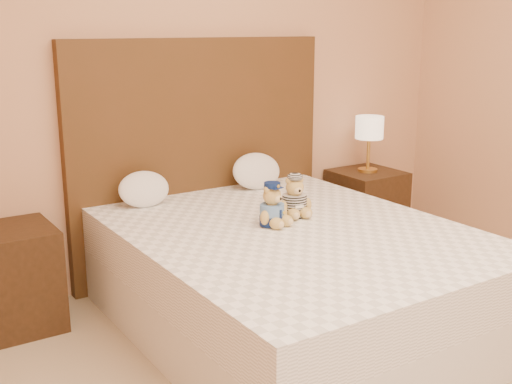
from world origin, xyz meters
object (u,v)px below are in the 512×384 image
(nightstand_right, at_px, (366,208))
(pillow_right, at_px, (256,169))
(nightstand_left, at_px, (12,279))
(teddy_police, at_px, (272,204))
(lamp, at_px, (369,130))
(bed, at_px, (293,278))
(pillow_left, at_px, (144,187))
(teddy_prisoner, at_px, (295,196))

(nightstand_right, bearing_deg, pillow_right, 178.17)
(nightstand_left, distance_m, teddy_police, 1.43)
(lamp, height_order, teddy_police, lamp)
(bed, xyz_separation_m, nightstand_right, (1.25, 0.80, -0.00))
(teddy_police, height_order, pillow_left, teddy_police)
(lamp, xyz_separation_m, pillow_right, (-0.94, 0.03, -0.18))
(bed, relative_size, nightstand_right, 3.64)
(teddy_police, distance_m, teddy_prisoner, 0.21)
(lamp, distance_m, pillow_right, 0.96)
(lamp, distance_m, teddy_police, 1.49)
(nightstand_right, xyz_separation_m, lamp, (-0.00, 0.00, 0.57))
(bed, bearing_deg, teddy_police, 118.39)
(nightstand_right, relative_size, pillow_left, 1.77)
(lamp, height_order, teddy_prisoner, lamp)
(pillow_left, bearing_deg, bed, -60.45)
(nightstand_left, distance_m, pillow_right, 1.61)
(teddy_prisoner, bearing_deg, teddy_police, -149.75)
(nightstand_left, relative_size, teddy_police, 2.40)
(bed, xyz_separation_m, pillow_right, (0.31, 0.83, 0.40))
(bed, distance_m, nightstand_right, 1.48)
(nightstand_right, distance_m, teddy_prisoner, 1.33)
(nightstand_right, relative_size, pillow_right, 1.58)
(pillow_left, relative_size, pillow_right, 0.89)
(bed, xyz_separation_m, nightstand_left, (-1.25, 0.80, -0.00))
(nightstand_right, bearing_deg, lamp, 180.00)
(bed, relative_size, pillow_right, 5.75)
(pillow_left, bearing_deg, nightstand_left, -177.80)
(bed, height_order, lamp, lamp)
(nightstand_right, xyz_separation_m, teddy_police, (-1.31, -0.69, 0.39))
(pillow_right, bearing_deg, bed, -110.52)
(bed, bearing_deg, nightstand_left, 147.38)
(nightstand_right, relative_size, teddy_prisoner, 2.43)
(nightstand_left, distance_m, pillow_left, 0.87)
(pillow_right, bearing_deg, nightstand_right, -1.83)
(nightstand_left, distance_m, teddy_prisoner, 1.57)
(teddy_police, relative_size, pillow_right, 0.66)
(nightstand_left, xyz_separation_m, teddy_prisoner, (1.39, -0.62, 0.39))
(teddy_prisoner, height_order, pillow_right, pillow_right)
(lamp, relative_size, pillow_left, 1.29)
(teddy_police, bearing_deg, bed, -75.03)
(pillow_right, bearing_deg, teddy_prisoner, -104.74)
(nightstand_right, distance_m, teddy_police, 1.53)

